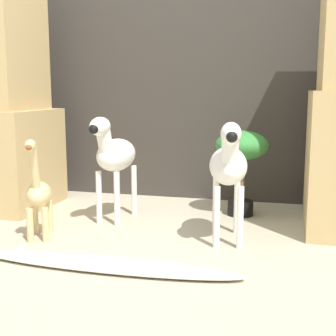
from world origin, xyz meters
name	(u,v)px	position (x,y,z in m)	size (l,w,h in m)	color
ground_plane	(135,249)	(0.00, 0.00, 0.00)	(14.00, 14.00, 0.00)	#B2A88E
wall_back	(187,57)	(0.00, 1.30, 1.10)	(6.40, 0.08, 2.20)	#38332D
zebra_right	(229,165)	(0.47, 0.24, 0.44)	(0.27, 0.54, 0.69)	white
zebra_left	(114,154)	(-0.30, 0.50, 0.44)	(0.24, 0.53, 0.69)	white
giraffe_figurine	(38,194)	(-0.59, 0.04, 0.26)	(0.22, 0.38, 0.59)	#E0C184
potted_palm_front	(242,153)	(0.48, 0.84, 0.43)	(0.35, 0.35, 0.58)	black
surfboard	(105,264)	(-0.05, -0.29, 0.02)	(1.34, 0.21, 0.08)	silver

